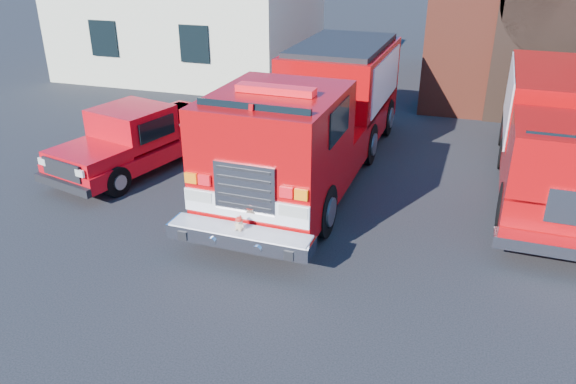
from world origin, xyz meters
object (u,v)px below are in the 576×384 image
(fire_engine, at_px, (317,115))
(side_building, at_px, (194,21))
(pickup_truck, at_px, (141,138))
(secondary_truck, at_px, (560,132))

(fire_engine, bearing_deg, side_building, 130.18)
(side_building, distance_m, pickup_truck, 11.86)
(side_building, distance_m, secondary_truck, 17.06)
(fire_engine, relative_size, secondary_truck, 1.20)
(pickup_truck, height_order, secondary_truck, secondary_truck)
(pickup_truck, xyz_separation_m, secondary_truck, (10.48, 1.93, 0.64))
(side_building, relative_size, fire_engine, 1.02)
(side_building, height_order, secondary_truck, side_building)
(pickup_truck, bearing_deg, secondary_truck, 10.41)
(fire_engine, distance_m, secondary_truck, 5.94)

